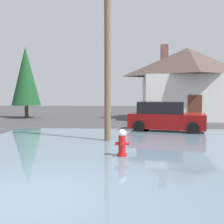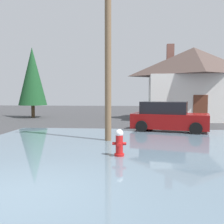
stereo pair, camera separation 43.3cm
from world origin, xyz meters
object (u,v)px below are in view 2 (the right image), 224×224
(house, at_px, (193,82))
(fire_hydrant, at_px, (119,143))
(parked_car, at_px, (168,117))
(pine_tree_mid_left, at_px, (32,76))
(utility_pole, at_px, (108,50))

(house, bearing_deg, fire_hydrant, -111.28)
(parked_car, bearing_deg, pine_tree_mid_left, 145.05)
(parked_car, height_order, pine_tree_mid_left, pine_tree_mid_left)
(utility_pole, xyz_separation_m, parked_car, (3.01, 3.39, -3.16))
(pine_tree_mid_left, bearing_deg, parked_car, -34.95)
(fire_hydrant, xyz_separation_m, house, (5.22, 13.40, 2.58))
(fire_hydrant, relative_size, parked_car, 0.21)
(parked_car, relative_size, pine_tree_mid_left, 0.73)
(utility_pole, distance_m, parked_car, 5.53)
(utility_pole, relative_size, pine_tree_mid_left, 1.24)
(utility_pole, xyz_separation_m, house, (5.88, 10.57, -0.92))
(house, xyz_separation_m, parked_car, (-2.86, -7.18, -2.24))
(utility_pole, xyz_separation_m, pine_tree_mid_left, (-7.74, 10.91, -0.36))
(fire_hydrant, relative_size, pine_tree_mid_left, 0.15)
(utility_pole, height_order, house, utility_pole)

